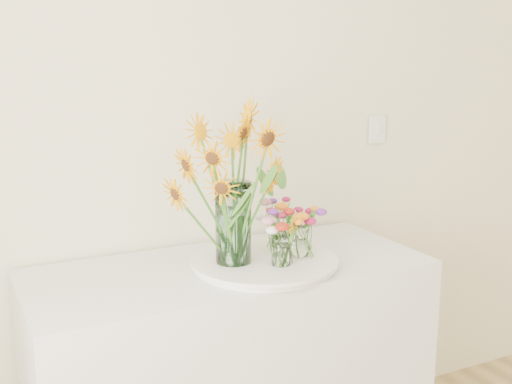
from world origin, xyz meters
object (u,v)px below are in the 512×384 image
Objects in this scene: mason_jar at (233,223)px; small_vase_a at (281,250)px; tray at (264,264)px; small_vase_c at (278,237)px; counter at (231,382)px; small_vase_b at (301,241)px.

mason_jar is 2.55× the size of small_vase_a.
tray is 4.89× the size of small_vase_c.
tray is at bearing -8.95° from mason_jar.
tray is (0.10, -0.07, 0.46)m from counter.
small_vase_b is at bearing -10.94° from tray.
mason_jar is at bearing 169.96° from small_vase_b.
small_vase_a reaches higher than tray.
tray is 0.14m from small_vase_c.
mason_jar is at bearing 142.93° from small_vase_a.
mason_jar reaches higher than small_vase_b.
tray is at bearing -141.85° from small_vase_c.
small_vase_b reaches higher than tray.
small_vase_c is (0.10, 0.08, 0.06)m from tray.
mason_jar reaches higher than small_vase_c.
counter is 12.24× the size of small_vase_b.
small_vase_b reaches higher than small_vase_a.
small_vase_b is at bearing 26.28° from small_vase_a.
counter is 13.98× the size of small_vase_c.
small_vase_c is at bearing 64.39° from small_vase_a.
mason_jar is (-0.01, -0.05, 0.62)m from counter.
mason_jar is 0.23m from small_vase_c.
mason_jar is 0.19m from small_vase_a.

